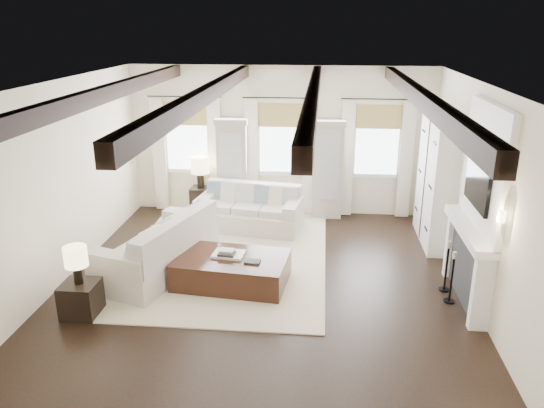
# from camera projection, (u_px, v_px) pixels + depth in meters

# --- Properties ---
(ground) EXTENTS (7.50, 7.50, 0.00)m
(ground) POSITION_uv_depth(u_px,v_px,m) (261.00, 290.00, 8.44)
(ground) COLOR black
(ground) RESTS_ON ground
(room_shell) EXTENTS (6.54, 7.54, 3.22)m
(room_shell) POSITION_uv_depth(u_px,v_px,m) (313.00, 162.00, 8.60)
(room_shell) COLOR white
(room_shell) RESTS_ON ground
(area_rug) EXTENTS (3.58, 5.04, 0.02)m
(area_rug) POSITION_uv_depth(u_px,v_px,m) (228.00, 254.00, 9.73)
(area_rug) COLOR beige
(area_rug) RESTS_ON ground
(sofa_back) EXTENTS (2.22, 1.26, 0.90)m
(sofa_back) POSITION_uv_depth(u_px,v_px,m) (250.00, 211.00, 10.88)
(sofa_back) COLOR beige
(sofa_back) RESTS_ON ground
(sofa_left) EXTENTS (1.71, 2.55, 1.00)m
(sofa_left) POSITION_uv_depth(u_px,v_px,m) (162.00, 250.00, 8.91)
(sofa_left) COLOR beige
(sofa_left) RESTS_ON ground
(ottoman) EXTENTS (1.88, 1.29, 0.47)m
(ottoman) POSITION_uv_depth(u_px,v_px,m) (232.00, 270.00, 8.58)
(ottoman) COLOR black
(ottoman) RESTS_ON ground
(tray) EXTENTS (0.54, 0.43, 0.04)m
(tray) POSITION_uv_depth(u_px,v_px,m) (229.00, 254.00, 8.57)
(tray) COLOR white
(tray) RESTS_ON ottoman
(book_lower) EXTENTS (0.28, 0.23, 0.04)m
(book_lower) POSITION_uv_depth(u_px,v_px,m) (227.00, 254.00, 8.49)
(book_lower) COLOR #262628
(book_lower) RESTS_ON tray
(book_upper) EXTENTS (0.24, 0.19, 0.03)m
(book_upper) POSITION_uv_depth(u_px,v_px,m) (227.00, 250.00, 8.53)
(book_upper) COLOR beige
(book_upper) RESTS_ON book_lower
(book_loose) EXTENTS (0.26, 0.20, 0.03)m
(book_loose) POSITION_uv_depth(u_px,v_px,m) (253.00, 262.00, 8.32)
(book_loose) COLOR #262628
(book_loose) RESTS_ON ottoman
(side_table_front) EXTENTS (0.50, 0.50, 0.50)m
(side_table_front) POSITION_uv_depth(u_px,v_px,m) (81.00, 299.00, 7.66)
(side_table_front) COLOR black
(side_table_front) RESTS_ON ground
(lamp_front) EXTENTS (0.33, 0.33, 0.57)m
(lamp_front) POSITION_uv_depth(u_px,v_px,m) (76.00, 259.00, 7.46)
(lamp_front) COLOR black
(lamp_front) RESTS_ON side_table_front
(side_table_back) EXTENTS (0.43, 0.43, 0.65)m
(side_table_back) POSITION_uv_depth(u_px,v_px,m) (202.00, 202.00, 11.56)
(side_table_back) COLOR black
(side_table_back) RESTS_ON ground
(lamp_back) EXTENTS (0.39, 0.39, 0.67)m
(lamp_back) POSITION_uv_depth(u_px,v_px,m) (200.00, 167.00, 11.31)
(lamp_back) COLOR black
(lamp_back) RESTS_ON side_table_back
(candlestick_near) EXTENTS (0.17, 0.17, 0.83)m
(candlestick_near) POSITION_uv_depth(u_px,v_px,m) (451.00, 281.00, 7.98)
(candlestick_near) COLOR black
(candlestick_near) RESTS_ON ground
(candlestick_far) EXTENTS (0.17, 0.17, 0.84)m
(candlestick_far) POSITION_uv_depth(u_px,v_px,m) (446.00, 270.00, 8.33)
(candlestick_far) COLOR black
(candlestick_far) RESTS_ON ground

